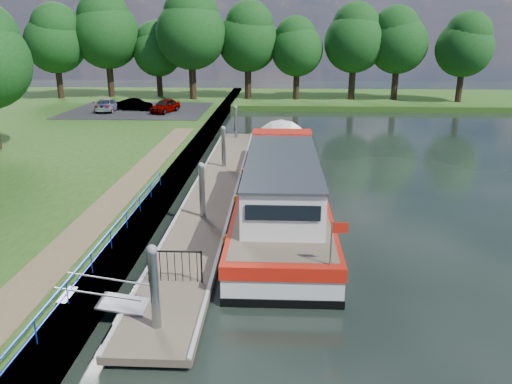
{
  "coord_description": "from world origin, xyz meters",
  "views": [
    {
      "loc": [
        3.41,
        -12.8,
        8.46
      ],
      "look_at": [
        2.41,
        9.14,
        1.4
      ],
      "focal_mm": 35.0,
      "sensor_mm": 36.0,
      "label": 1
    }
  ],
  "objects_px": {
    "car_b": "(135,104)",
    "car_c": "(107,105)",
    "pontoon": "(215,191)",
    "barge": "(281,183)",
    "car_a": "(165,106)"
  },
  "relations": [
    {
      "from": "pontoon",
      "to": "car_b",
      "type": "height_order",
      "value": "car_b"
    },
    {
      "from": "barge",
      "to": "pontoon",
      "type": "bearing_deg",
      "value": 160.41
    },
    {
      "from": "car_b",
      "to": "car_a",
      "type": "bearing_deg",
      "value": -99.26
    },
    {
      "from": "car_c",
      "to": "barge",
      "type": "bearing_deg",
      "value": 121.9
    },
    {
      "from": "barge",
      "to": "car_b",
      "type": "height_order",
      "value": "barge"
    },
    {
      "from": "car_a",
      "to": "car_b",
      "type": "height_order",
      "value": "car_a"
    },
    {
      "from": "car_b",
      "to": "car_c",
      "type": "relative_size",
      "value": 0.81
    },
    {
      "from": "barge",
      "to": "car_c",
      "type": "relative_size",
      "value": 4.84
    },
    {
      "from": "pontoon",
      "to": "car_a",
      "type": "bearing_deg",
      "value": 108.63
    },
    {
      "from": "car_a",
      "to": "car_b",
      "type": "xyz_separation_m",
      "value": [
        -3.38,
        1.36,
        -0.08
      ]
    },
    {
      "from": "barge",
      "to": "car_b",
      "type": "relative_size",
      "value": 6.0
    },
    {
      "from": "barge",
      "to": "car_c",
      "type": "height_order",
      "value": "barge"
    },
    {
      "from": "car_a",
      "to": "car_c",
      "type": "distance_m",
      "value": 6.01
    },
    {
      "from": "car_a",
      "to": "car_c",
      "type": "xyz_separation_m",
      "value": [
        -5.98,
        0.59,
        -0.02
      ]
    },
    {
      "from": "barge",
      "to": "car_c",
      "type": "xyz_separation_m",
      "value": [
        -17.46,
        25.25,
        0.38
      ]
    }
  ]
}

